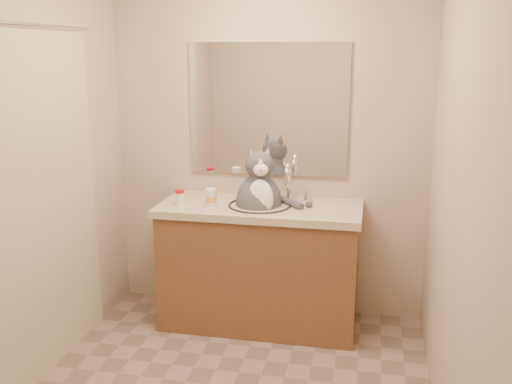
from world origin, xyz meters
The scene contains 8 objects.
room centered at (0.00, 0.00, 1.20)m, with size 2.22×2.52×2.42m.
vanity centered at (0.00, 0.96, 0.44)m, with size 1.34×0.59×1.12m.
mirror centered at (0.00, 1.24, 1.45)m, with size 1.10×0.02×0.90m, color white.
shower_curtain centered at (-1.05, 0.10, 1.03)m, with size 0.02×1.30×1.93m.
cat centered at (-0.01, 0.97, 0.89)m, with size 0.51×0.41×0.61m.
pill_bottle_redcap centered at (-0.52, 0.86, 0.90)m, with size 0.08×0.08×0.11m.
pill_bottle_orange centered at (-0.31, 0.87, 0.91)m, with size 0.09×0.09×0.12m.
grey_canister centered at (-0.30, 0.90, 0.89)m, with size 0.06×0.06×0.08m.
Camera 1 is at (0.70, -2.61, 1.84)m, focal length 40.00 mm.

